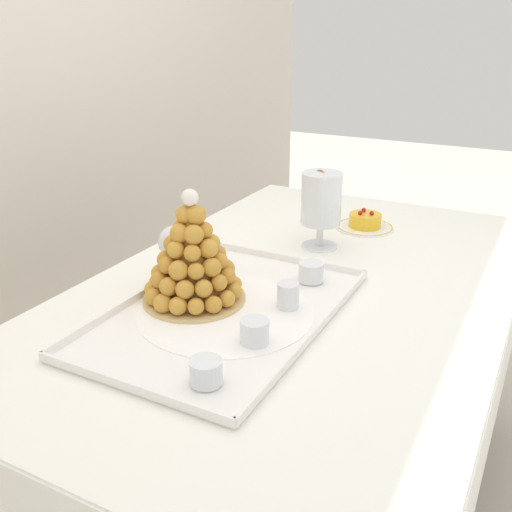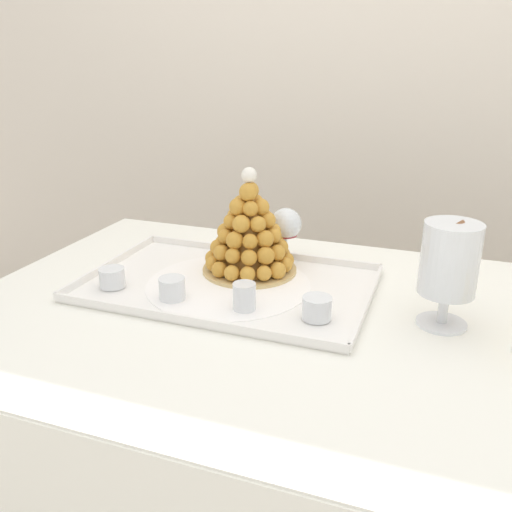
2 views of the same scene
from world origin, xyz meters
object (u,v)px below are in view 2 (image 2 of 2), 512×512
Objects in this scene: macaron_goblet at (450,261)px; wine_glass at (286,226)px; serving_tray at (229,285)px; dessert_cup_mid_right at (318,309)px; dessert_cup_centre at (244,297)px; dessert_cup_mid_left at (172,289)px; croquembouche at (249,233)px; dessert_cup_left at (112,278)px.

wine_glass is (-0.41, 0.22, -0.03)m from macaron_goblet.
serving_tray is 0.27m from dessert_cup_mid_right.
macaron_goblet is (0.41, 0.09, 0.11)m from dessert_cup_centre.
serving_tray is at bearing 176.94° from macaron_goblet.
dessert_cup_centre is 0.26× the size of macaron_goblet.
dessert_cup_mid_right is 0.40× the size of wine_glass.
wine_glass reaches higher than dessert_cup_mid_left.
macaron_goblet is (0.58, 0.09, 0.11)m from dessert_cup_mid_left.
dessert_cup_centre is at bearing -89.79° from wine_glass.
wine_glass is at bearing 90.21° from dessert_cup_centre.
croquembouche is 0.25m from dessert_cup_mid_left.
macaron_goblet reaches higher than dessert_cup_left.
dessert_cup_mid_left is 0.33m from dessert_cup_mid_right.
serving_tray is at bearing -100.56° from croquembouche.
macaron_goblet reaches higher than serving_tray.
dessert_cup_centre is 0.39× the size of wine_glass.
dessert_cup_centre is 0.31m from wine_glass.
croquembouche reaches higher than wine_glass.
wine_glass is (0.07, 0.09, -0.00)m from croquembouche.
serving_tray is at bearing 126.95° from dessert_cup_centre.
macaron_goblet is at bearing 6.36° from dessert_cup_left.
serving_tray is at bearing 23.37° from dessert_cup_left.
dessert_cup_mid_right is at bearing 3.53° from dessert_cup_centre.
dessert_cup_left is (-0.25, -0.11, 0.02)m from serving_tray.
dessert_cup_mid_left reaches higher than dessert_cup_mid_right.
dessert_cup_centre is at bearing -0.71° from dessert_cup_left.
dessert_cup_mid_left is (-0.09, -0.12, 0.03)m from serving_tray.
wine_glass is (0.08, 0.19, 0.10)m from serving_tray.
serving_tray is 11.36× the size of dessert_cup_mid_left.
dessert_cup_left is 0.46m from wine_glass.
wine_glass is at bearing 41.62° from dessert_cup_left.
croquembouche reaches higher than serving_tray.
dessert_cup_mid_right is (0.16, 0.01, -0.00)m from dessert_cup_centre.
serving_tray is 0.15m from dessert_cup_centre.
macaron_goblet is at bearing 12.12° from dessert_cup_centre.
serving_tray is 0.28m from dessert_cup_left.
dessert_cup_mid_right is at bearing 0.66° from dessert_cup_left.
dessert_cup_mid_right is (0.33, 0.02, -0.00)m from dessert_cup_mid_left.
dessert_cup_left is at bearing -138.38° from wine_glass.
dessert_cup_left is at bearing -179.34° from dessert_cup_mid_right.
dessert_cup_mid_right is 0.28m from macaron_goblet.
dessert_cup_mid_left reaches higher than dessert_cup_left.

